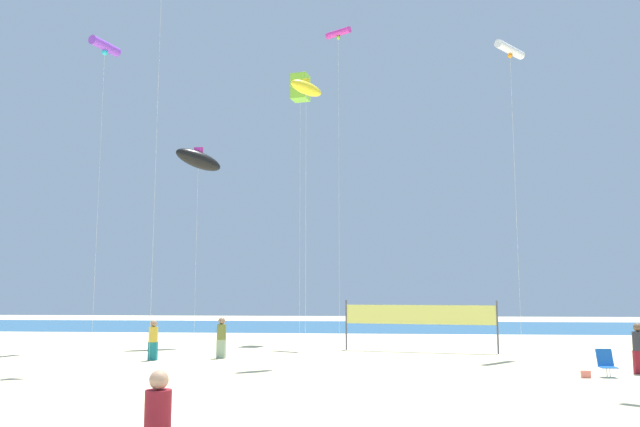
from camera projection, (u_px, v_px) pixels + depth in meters
ground_plane at (346, 389)px, 18.05m from camera, size 120.00×120.00×0.00m
ocean_band at (369, 326)px, 53.12m from camera, size 120.00×20.00×0.01m
mother_figure at (158, 425)px, 8.84m from camera, size 0.37×0.37×1.63m
beachgoer_charcoal_shirt at (639, 347)px, 21.59m from camera, size 0.39×0.39×1.71m
beachgoer_mustard_shirt at (153, 339)px, 25.98m from camera, size 0.37×0.37×1.63m
beachgoer_olive_shirt at (221, 336)px, 26.83m from camera, size 0.39×0.39×1.71m
folding_beach_chair at (606, 362)px, 20.81m from camera, size 0.52×0.65×0.89m
volleyball_net at (419, 317)px, 29.96m from camera, size 7.07×1.60×2.40m
beach_handbag at (586, 374)px, 20.45m from camera, size 0.29×0.15×0.23m
kite_black_inflatable at (198, 160)px, 34.57m from camera, size 2.80×2.12×10.78m
kite_magenta_tube at (338, 35)px, 36.97m from camera, size 1.57×1.18×18.07m
kite_white_tube at (510, 51)px, 30.62m from camera, size 1.74×1.95×14.66m
kite_violet_tube at (105, 47)px, 33.59m from camera, size 1.05×2.00×16.04m
kite_lime_box at (300, 88)px, 38.77m from camera, size 1.16×1.16×16.07m
kite_yellow_inflatable at (306, 89)px, 26.63m from camera, size 1.56×1.44×11.73m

